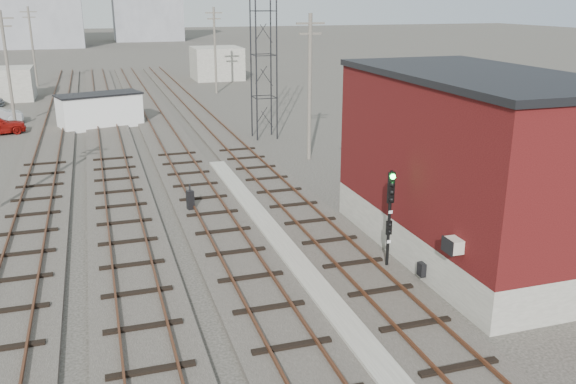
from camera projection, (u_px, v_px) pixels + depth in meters
name	position (u px, v px, depth m)	size (l,w,h in m)	color
ground	(154.00, 93.00, 66.21)	(320.00, 320.00, 0.00)	#282621
track_right	(214.00, 128.00, 47.83)	(3.20, 90.00, 0.39)	#332D28
track_mid_right	(163.00, 131.00, 46.67)	(3.20, 90.00, 0.39)	#332D28
track_mid_left	(109.00, 135.00, 45.51)	(3.20, 90.00, 0.39)	#332D28
track_left	(52.00, 138.00, 44.35)	(3.20, 90.00, 0.39)	#332D28
platform_curb	(285.00, 250.00, 24.55)	(0.90, 28.00, 0.26)	gray
brick_building	(472.00, 165.00, 23.70)	(6.54, 12.20, 7.22)	gray
lattice_tower	(263.00, 33.00, 42.83)	(1.60, 1.60, 15.00)	black
utility_pole_left_b	(7.00, 66.00, 47.51)	(1.80, 0.24, 9.00)	#595147
utility_pole_left_c	(32.00, 44.00, 70.21)	(1.80, 0.24, 9.00)	#595147
utility_pole_right_a	(310.00, 84.00, 37.59)	(1.80, 0.24, 9.00)	#595147
utility_pole_right_b	(215.00, 48.00, 64.82)	(1.80, 0.24, 9.00)	#595147
shed_right	(217.00, 63.00, 77.29)	(6.00, 6.00, 4.00)	gray
signal_mast	(390.00, 213.00, 22.40)	(0.40, 0.41, 3.90)	gray
switch_stand	(190.00, 201.00, 29.01)	(0.37, 0.37, 1.32)	black
site_trailer	(100.00, 110.00, 48.32)	(6.94, 4.47, 2.70)	silver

